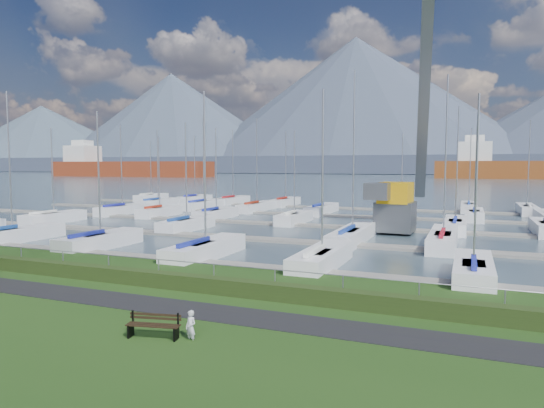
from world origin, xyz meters
The scene contains 12 objects.
path centered at (0.00, -3.00, 0.01)m, with size 160.00×2.00×0.04m, color black.
water centered at (0.00, 260.00, -0.40)m, with size 800.00×540.00×0.20m, color #3C4D58.
hedge centered at (0.00, -0.40, 0.35)m, with size 80.00×0.70×0.70m, color #243413.
fence centered at (0.00, 0.00, 1.20)m, with size 0.04×0.04×80.00m, color gray.
foothill centered at (0.00, 330.00, 6.00)m, with size 900.00×80.00×12.00m, color #3D4559.
mountains centered at (7.35, 404.62, 46.68)m, with size 1190.00×360.00×115.00m.
docks centered at (0.00, 26.00, -0.22)m, with size 90.00×41.60×0.25m.
bench_right centered at (3.14, -6.15, 0.42)m, with size 1.85×0.78×0.85m.
person centered at (4.36, -5.84, 0.56)m, with size 0.41×0.27×1.13m, color silver.
crane centered at (7.23, 25.33, 5.33)m, with size 5.24×13.28×22.35m.
cargo_ship_west centered at (-154.71, 187.01, 3.65)m, with size 88.83×20.35×21.50m.
sailboat_fleet centered at (0.09, 28.79, 5.37)m, with size 74.04×49.32×13.44m.
Camera 1 is at (12.63, -19.16, 5.71)m, focal length 32.00 mm.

